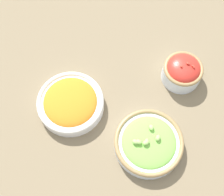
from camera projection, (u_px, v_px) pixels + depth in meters
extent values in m
plane|color=#75664C|center=(112.00, 102.00, 0.89)|extent=(3.00, 3.00, 0.00)
cylinder|color=silver|center=(182.00, 73.00, 0.90)|extent=(0.11, 0.11, 0.05)
torus|color=#997A4C|center=(184.00, 69.00, 0.87)|extent=(0.11, 0.11, 0.01)
ellipsoid|color=red|center=(184.00, 69.00, 0.87)|extent=(0.10, 0.10, 0.05)
ellipsoid|color=red|center=(193.00, 66.00, 0.85)|extent=(0.01, 0.01, 0.00)
ellipsoid|color=red|center=(188.00, 63.00, 0.85)|extent=(0.01, 0.01, 0.00)
ellipsoid|color=red|center=(181.00, 66.00, 0.85)|extent=(0.01, 0.01, 0.00)
ellipsoid|color=red|center=(194.00, 67.00, 0.85)|extent=(0.01, 0.01, 0.00)
ellipsoid|color=red|center=(189.00, 64.00, 0.85)|extent=(0.01, 0.01, 0.00)
ellipsoid|color=red|center=(188.00, 63.00, 0.85)|extent=(0.01, 0.01, 0.00)
cylinder|color=silver|center=(148.00, 144.00, 0.82)|extent=(0.18, 0.18, 0.03)
torus|color=#997A4C|center=(149.00, 142.00, 0.81)|extent=(0.18, 0.18, 0.01)
ellipsoid|color=#7ABC4C|center=(149.00, 142.00, 0.81)|extent=(0.14, 0.14, 0.02)
ellipsoid|color=#99D166|center=(136.00, 142.00, 0.79)|extent=(0.02, 0.01, 0.01)
ellipsoid|color=#99D166|center=(146.00, 143.00, 0.79)|extent=(0.02, 0.02, 0.01)
ellipsoid|color=#99D166|center=(158.00, 138.00, 0.79)|extent=(0.02, 0.02, 0.01)
ellipsoid|color=#99D166|center=(147.00, 142.00, 0.79)|extent=(0.02, 0.02, 0.01)
ellipsoid|color=#99D166|center=(139.00, 142.00, 0.79)|extent=(0.02, 0.01, 0.01)
ellipsoid|color=#99D166|center=(151.00, 128.00, 0.80)|extent=(0.02, 0.02, 0.01)
cylinder|color=white|center=(71.00, 104.00, 0.87)|extent=(0.19, 0.19, 0.03)
torus|color=silver|center=(70.00, 102.00, 0.85)|extent=(0.19, 0.19, 0.01)
ellipsoid|color=orange|center=(70.00, 102.00, 0.85)|extent=(0.15, 0.15, 0.03)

